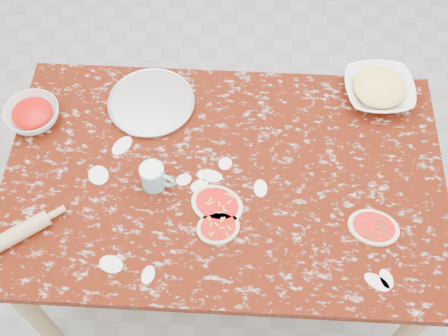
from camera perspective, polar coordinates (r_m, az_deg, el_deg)
ground at (r=2.72m, az=-0.00°, el=-8.93°), size 4.00×4.00×0.00m
worktable at (r=2.12m, az=-0.00°, el=-1.90°), size 1.60×1.00×0.75m
pizza_tray at (r=2.24m, az=-7.33°, el=6.52°), size 0.37×0.37×0.01m
sauce_bowl at (r=2.28m, az=-18.71°, el=5.09°), size 0.24×0.24×0.06m
cheese_bowl at (r=2.31m, az=15.31°, el=7.57°), size 0.29×0.29×0.07m
flour_mug at (r=2.00m, az=-7.09°, el=-0.86°), size 0.13×0.09×0.10m
pizza_left at (r=1.98m, az=-0.70°, el=-3.70°), size 0.23×0.20×0.02m
pizza_mid at (r=1.94m, az=-0.59°, el=-6.02°), size 0.18×0.16×0.02m
pizza_right at (r=2.00m, az=14.85°, el=-5.81°), size 0.20×0.17×0.02m
rolling_pin at (r=2.03m, az=-20.74°, el=-6.59°), size 0.25×0.21×0.05m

